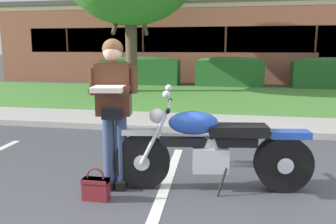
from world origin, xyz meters
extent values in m
plane|color=#424247|center=(0.00, 0.00, 0.00)|extent=(140.00, 140.00, 0.00)
cube|color=#ADA89E|center=(0.00, 3.58, 0.06)|extent=(60.00, 0.20, 0.12)
cube|color=#ADA89E|center=(0.00, 4.43, 0.04)|extent=(60.00, 1.50, 0.08)
cube|color=#478433|center=(0.00, 8.37, 0.03)|extent=(60.00, 6.38, 0.06)
cube|color=silver|center=(0.04, 0.20, 0.00)|extent=(0.37, 4.40, 0.01)
cylinder|color=black|center=(-0.25, 0.78, 0.32)|extent=(0.65, 0.19, 0.64)
cylinder|color=silver|center=(-0.25, 0.78, 0.32)|extent=(0.19, 0.14, 0.18)
cylinder|color=black|center=(1.33, 1.01, 0.32)|extent=(0.66, 0.27, 0.64)
cylinder|color=silver|center=(1.33, 1.01, 0.32)|extent=(0.21, 0.22, 0.18)
cube|color=silver|center=(-0.25, 0.78, 0.67)|extent=(0.46, 0.20, 0.06)
cube|color=blue|center=(1.38, 1.02, 0.66)|extent=(0.46, 0.26, 0.08)
cylinder|color=silver|center=(-0.11, 0.72, 0.60)|extent=(0.31, 0.09, 0.58)
cylinder|color=silver|center=(-0.13, 0.88, 0.60)|extent=(0.31, 0.09, 0.58)
sphere|color=silver|center=(-0.08, 0.80, 0.86)|extent=(0.17, 0.17, 0.17)
cylinder|color=silver|center=(0.06, 0.82, 0.98)|extent=(0.14, 0.72, 0.03)
cylinder|color=black|center=(0.11, 0.47, 0.98)|extent=(0.06, 0.11, 0.04)
cylinder|color=black|center=(0.00, 1.18, 0.98)|extent=(0.06, 0.11, 0.04)
sphere|color=silver|center=(0.08, 0.52, 1.14)|extent=(0.08, 0.08, 0.08)
sphere|color=silver|center=(-0.01, 1.12, 1.14)|extent=(0.08, 0.08, 0.08)
cube|color=black|center=(0.49, 0.89, 0.56)|extent=(1.10, 0.26, 0.10)
ellipsoid|color=blue|center=(0.32, 0.86, 0.78)|extent=(0.60, 0.40, 0.26)
cube|color=black|center=(0.82, 0.94, 0.70)|extent=(0.67, 0.37, 0.12)
cube|color=silver|center=(0.52, 0.89, 0.36)|extent=(0.43, 0.30, 0.28)
cylinder|color=silver|center=(0.49, 0.89, 0.52)|extent=(0.19, 0.14, 0.21)
cylinder|color=silver|center=(0.55, 0.90, 0.52)|extent=(0.19, 0.14, 0.21)
cylinder|color=silver|center=(0.86, 1.08, 0.26)|extent=(0.61, 0.17, 0.08)
cylinder|color=silver|center=(1.06, 1.11, 0.26)|extent=(0.61, 0.17, 0.08)
cylinder|color=black|center=(0.66, 0.75, 0.15)|extent=(0.11, 0.13, 0.30)
cube|color=black|center=(-0.49, 0.74, 0.05)|extent=(0.15, 0.25, 0.10)
cube|color=black|center=(-0.63, 0.71, 0.05)|extent=(0.15, 0.25, 0.10)
cylinder|color=navy|center=(-0.49, 0.75, 0.43)|extent=(0.14, 0.14, 0.86)
cylinder|color=navy|center=(-0.63, 0.73, 0.43)|extent=(0.14, 0.14, 0.86)
cube|color=#4C2819|center=(-0.56, 0.74, 1.15)|extent=(0.41, 0.28, 0.58)
cube|color=#4C2819|center=(-0.56, 0.74, 1.42)|extent=(0.33, 0.25, 0.06)
sphere|color=beige|center=(-0.56, 0.74, 1.56)|extent=(0.21, 0.21, 0.21)
sphere|color=brown|center=(-0.56, 0.76, 1.59)|extent=(0.23, 0.23, 0.23)
cube|color=black|center=(-0.54, 0.62, 0.90)|extent=(0.23, 0.13, 0.12)
cylinder|color=#4C2819|center=(-0.38, 0.61, 1.17)|extent=(0.14, 0.35, 0.09)
cylinder|color=#4C2819|center=(-0.69, 0.56, 1.17)|extent=(0.14, 0.35, 0.09)
cylinder|color=#4C2819|center=(-0.34, 0.76, 1.25)|extent=(0.10, 0.10, 0.28)
cylinder|color=#4C2819|center=(-0.78, 0.69, 1.25)|extent=(0.10, 0.10, 0.28)
cube|color=beige|center=(-0.51, 0.45, 1.19)|extent=(0.37, 0.37, 0.05)
cube|color=maroon|center=(-0.66, 0.37, 0.12)|extent=(0.28, 0.12, 0.24)
cube|color=maroon|center=(-0.66, 0.36, 0.22)|extent=(0.28, 0.13, 0.04)
torus|color=maroon|center=(-0.66, 0.37, 0.26)|extent=(0.20, 0.02, 0.20)
cylinder|color=brown|center=(-2.91, 9.29, 1.30)|extent=(0.41, 0.41, 2.60)
cylinder|color=brown|center=(-2.46, 9.29, 2.62)|extent=(0.14, 1.00, 1.18)
cylinder|color=brown|center=(-3.40, 9.29, 2.59)|extent=(0.14, 1.09, 1.12)
cube|color=#286028|center=(-3.26, 11.77, 0.55)|extent=(3.32, 0.90, 1.10)
ellipsoid|color=#286028|center=(-3.26, 11.77, 1.10)|extent=(3.15, 0.84, 0.28)
cube|color=#286028|center=(0.50, 11.77, 0.55)|extent=(2.75, 0.90, 1.10)
ellipsoid|color=#286028|center=(0.50, 11.77, 1.10)|extent=(2.61, 0.84, 0.28)
cube|color=#286028|center=(4.27, 11.77, 0.55)|extent=(2.65, 0.90, 1.10)
ellipsoid|color=#286028|center=(4.27, 11.77, 1.10)|extent=(2.52, 0.84, 0.28)
cube|color=#93513D|center=(0.28, 17.19, 1.77)|extent=(21.60, 8.94, 3.55)
cube|color=#998466|center=(0.28, 12.76, 3.43)|extent=(21.60, 0.10, 0.24)
cube|color=#4C4742|center=(0.28, 17.19, 3.65)|extent=(21.82, 9.03, 0.20)
cube|color=#1E282D|center=(0.28, 12.75, 1.95)|extent=(18.36, 0.06, 1.10)
cube|color=#93513D|center=(-7.07, 12.74, 1.95)|extent=(0.08, 0.04, 1.20)
cube|color=#93513D|center=(-3.40, 12.74, 1.95)|extent=(0.08, 0.04, 1.20)
cube|color=#93513D|center=(0.28, 12.74, 1.95)|extent=(0.08, 0.04, 1.20)
cube|color=#93513D|center=(3.95, 12.74, 1.95)|extent=(0.08, 0.04, 1.20)
cube|color=#473323|center=(4.60, 12.76, 1.05)|extent=(1.00, 0.08, 2.10)
camera|label=1|loc=(0.77, -3.00, 1.61)|focal=37.91mm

